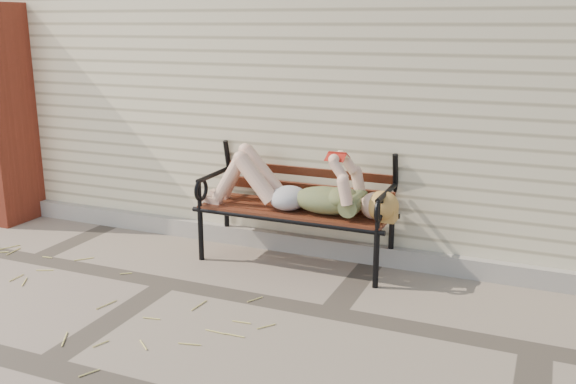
% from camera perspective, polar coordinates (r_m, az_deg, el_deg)
% --- Properties ---
extents(ground, '(80.00, 80.00, 0.00)m').
position_cam_1_polar(ground, '(4.77, -10.61, -7.98)').
color(ground, gray).
rests_on(ground, ground).
extents(house_wall, '(8.00, 4.00, 3.00)m').
position_cam_1_polar(house_wall, '(7.09, 2.47, 12.22)').
color(house_wall, beige).
rests_on(house_wall, ground).
extents(foundation_strip, '(8.00, 0.10, 0.15)m').
position_cam_1_polar(foundation_strip, '(5.52, -5.12, -3.73)').
color(foundation_strip, gray).
rests_on(foundation_strip, ground).
extents(garden_bench, '(1.61, 0.64, 1.04)m').
position_cam_1_polar(garden_bench, '(4.97, 1.04, 0.37)').
color(garden_bench, black).
rests_on(garden_bench, ground).
extents(reading_woman, '(1.52, 0.35, 0.48)m').
position_cam_1_polar(reading_woman, '(4.84, 0.62, 0.40)').
color(reading_woman, '#0A3F4A').
rests_on(reading_woman, ground).
extents(straw_scatter, '(2.71, 1.70, 0.01)m').
position_cam_1_polar(straw_scatter, '(4.69, -24.04, -9.43)').
color(straw_scatter, '#DDCF6C').
rests_on(straw_scatter, ground).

